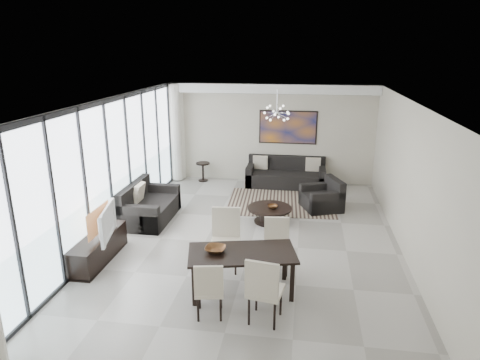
% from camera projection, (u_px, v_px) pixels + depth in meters
% --- Properties ---
extents(room_shell, '(6.00, 9.00, 2.90)m').
position_uv_depth(room_shell, '(275.00, 178.00, 8.28)').
color(room_shell, '#A8A39B').
rests_on(room_shell, ground).
extents(window_wall, '(0.37, 8.95, 2.90)m').
position_uv_depth(window_wall, '(113.00, 170.00, 8.75)').
color(window_wall, white).
rests_on(window_wall, floor).
extents(soffit, '(5.98, 0.40, 0.26)m').
position_uv_depth(soffit, '(271.00, 88.00, 12.01)').
color(soffit, white).
rests_on(soffit, room_shell).
extents(painting, '(1.68, 0.04, 0.98)m').
position_uv_depth(painting, '(288.00, 127.00, 12.43)').
color(painting, '#B86619').
rests_on(painting, room_shell).
extents(chandelier, '(0.66, 0.66, 0.71)m').
position_uv_depth(chandelier, '(277.00, 113.00, 10.39)').
color(chandelier, silver).
rests_on(chandelier, room_shell).
extents(rug, '(2.82, 2.23, 0.01)m').
position_uv_depth(rug, '(281.00, 202.00, 11.16)').
color(rug, black).
rests_on(rug, floor).
extents(coffee_table, '(1.02, 1.02, 0.36)m').
position_uv_depth(coffee_table, '(270.00, 214.00, 9.87)').
color(coffee_table, black).
rests_on(coffee_table, floor).
extents(bowl_coffee, '(0.25, 0.25, 0.07)m').
position_uv_depth(bowl_coffee, '(273.00, 207.00, 9.76)').
color(bowl_coffee, brown).
rests_on(bowl_coffee, coffee_table).
extents(sofa_main, '(2.26, 0.92, 0.82)m').
position_uv_depth(sofa_main, '(286.00, 176.00, 12.46)').
color(sofa_main, black).
rests_on(sofa_main, floor).
extents(loveseat, '(0.97, 1.73, 0.86)m').
position_uv_depth(loveseat, '(148.00, 208.00, 9.98)').
color(loveseat, black).
rests_on(loveseat, floor).
extents(armchair, '(1.14, 1.16, 0.77)m').
position_uv_depth(armchair, '(323.00, 199.00, 10.66)').
color(armchair, black).
rests_on(armchair, floor).
extents(side_table, '(0.41, 0.41, 0.57)m').
position_uv_depth(side_table, '(203.00, 169.00, 12.87)').
color(side_table, black).
rests_on(side_table, floor).
extents(tv_console, '(0.45, 1.61, 0.50)m').
position_uv_depth(tv_console, '(98.00, 248.00, 8.05)').
color(tv_console, black).
rests_on(tv_console, floor).
extents(television, '(0.36, 1.04, 0.60)m').
position_uv_depth(television, '(102.00, 223.00, 7.82)').
color(television, gray).
rests_on(television, tv_console).
extents(dining_table, '(1.88, 1.23, 0.72)m').
position_uv_depth(dining_table, '(242.00, 257.00, 6.91)').
color(dining_table, black).
rests_on(dining_table, floor).
extents(dining_chair_sw, '(0.49, 0.49, 0.92)m').
position_uv_depth(dining_chair_sw, '(209.00, 287.00, 6.24)').
color(dining_chair_sw, beige).
rests_on(dining_chair_sw, floor).
extents(dining_chair_se, '(0.56, 0.56, 1.06)m').
position_uv_depth(dining_chair_se, '(264.00, 287.00, 6.08)').
color(dining_chair_se, beige).
rests_on(dining_chair_se, floor).
extents(dining_chair_nw, '(0.56, 0.56, 1.12)m').
position_uv_depth(dining_chair_nw, '(226.00, 234.00, 7.73)').
color(dining_chair_nw, beige).
rests_on(dining_chair_nw, floor).
extents(dining_chair_ne, '(0.49, 0.49, 0.98)m').
position_uv_depth(dining_chair_ne, '(277.00, 241.00, 7.65)').
color(dining_chair_ne, beige).
rests_on(dining_chair_ne, floor).
extents(bowl_dining, '(0.35, 0.35, 0.08)m').
position_uv_depth(bowl_dining, '(215.00, 249.00, 6.89)').
color(bowl_dining, brown).
rests_on(bowl_dining, dining_table).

